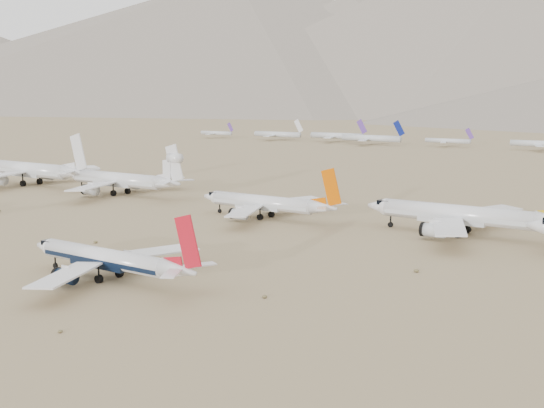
% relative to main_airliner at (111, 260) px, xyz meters
% --- Properties ---
extents(ground, '(7000.00, 7000.00, 0.00)m').
position_rel_main_airliner_xyz_m(ground, '(3.93, 5.06, -3.75)').
color(ground, '#826B4B').
rests_on(ground, ground).
extents(main_airliner, '(38.68, 37.78, 13.65)m').
position_rel_main_airliner_xyz_m(main_airliner, '(0.00, 0.00, 0.00)').
color(main_airliner, silver).
rests_on(main_airliner, ground).
extents(row2_gold_tail, '(47.94, 46.89, 17.07)m').
position_rel_main_airliner_xyz_m(row2_gold_tail, '(38.26, 73.76, 1.02)').
color(row2_gold_tail, silver).
rests_on(row2_gold_tail, ground).
extents(row2_orange_tail, '(41.29, 40.40, 14.73)m').
position_rel_main_airliner_xyz_m(row2_orange_tail, '(-12.61, 66.12, 0.38)').
color(row2_orange_tail, silver).
rests_on(row2_orange_tail, ground).
extents(row2_white_trijet, '(50.38, 49.24, 17.85)m').
position_rel_main_airliner_xyz_m(row2_white_trijet, '(-76.93, 75.30, 1.42)').
color(row2_white_trijet, silver).
rests_on(row2_white_trijet, ground).
extents(row2_white_twin, '(55.67, 54.47, 19.89)m').
position_rel_main_airliner_xyz_m(row2_white_twin, '(-123.10, 74.15, 1.85)').
color(row2_white_twin, silver).
rests_on(row2_white_twin, ground).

